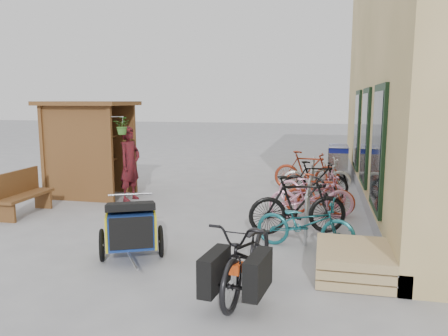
% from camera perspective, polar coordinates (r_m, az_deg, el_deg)
% --- Properties ---
extents(ground, '(80.00, 80.00, 0.00)m').
position_cam_1_polar(ground, '(8.21, -5.80, -8.37)').
color(ground, '#98999B').
extents(kiosk, '(2.49, 1.65, 2.40)m').
position_cam_1_polar(kiosk, '(11.51, -17.57, 4.08)').
color(kiosk, brown).
rests_on(kiosk, ground).
extents(bike_rack, '(0.05, 5.35, 0.86)m').
position_cam_1_polar(bike_rack, '(10.01, 11.27, -2.32)').
color(bike_rack, '#A5A8AD').
rests_on(bike_rack, ground).
extents(pallet_stack, '(1.00, 1.20, 0.40)m').
position_cam_1_polar(pallet_stack, '(6.44, 16.52, -11.64)').
color(pallet_stack, tan).
rests_on(pallet_stack, ground).
extents(bench, '(0.50, 1.51, 0.95)m').
position_cam_1_polar(bench, '(10.23, -24.90, -2.93)').
color(bench, brown).
rests_on(bench, ground).
extents(shopping_carts, '(0.59, 2.00, 1.06)m').
position_cam_1_polar(shopping_carts, '(14.30, 14.60, 1.29)').
color(shopping_carts, silver).
rests_on(shopping_carts, ground).
extents(child_trailer, '(1.08, 1.62, 0.95)m').
position_cam_1_polar(child_trailer, '(6.91, -12.04, -7.27)').
color(child_trailer, navy).
rests_on(child_trailer, ground).
extents(cargo_bike, '(0.91, 1.97, 1.00)m').
position_cam_1_polar(cargo_bike, '(5.59, 3.14, -11.32)').
color(cargo_bike, black).
rests_on(cargo_bike, ground).
extents(person_kiosk, '(0.57, 0.74, 1.81)m').
position_cam_1_polar(person_kiosk, '(10.82, -12.18, 0.56)').
color(person_kiosk, maroon).
rests_on(person_kiosk, ground).
extents(bike_0, '(1.69, 0.81, 0.85)m').
position_cam_1_polar(bike_0, '(7.34, 10.53, -7.10)').
color(bike_0, '#1A5F68').
rests_on(bike_0, ground).
extents(bike_1, '(1.88, 1.04, 1.09)m').
position_cam_1_polar(bike_1, '(8.06, 9.64, -4.77)').
color(bike_1, black).
rests_on(bike_1, ground).
extents(bike_2, '(1.85, 0.99, 0.92)m').
position_cam_1_polar(bike_2, '(9.20, 11.34, -3.65)').
color(bike_2, pink).
rests_on(bike_2, ground).
extents(bike_3, '(1.50, 0.48, 0.89)m').
position_cam_1_polar(bike_3, '(9.49, 12.36, -3.40)').
color(bike_3, '#9D351C').
rests_on(bike_3, ground).
extents(bike_4, '(1.70, 0.95, 0.85)m').
position_cam_1_polar(bike_4, '(10.38, 11.38, -2.45)').
color(bike_4, pink).
rests_on(bike_4, ground).
extents(bike_5, '(1.67, 0.72, 0.97)m').
position_cam_1_polar(bike_5, '(10.85, 11.83, -1.65)').
color(bike_5, black).
rests_on(bike_5, ground).
extents(bike_6, '(1.87, 0.93, 0.94)m').
position_cam_1_polar(bike_6, '(11.67, 11.98, -1.00)').
color(bike_6, silver).
rests_on(bike_6, ground).
extents(bike_7, '(1.82, 0.69, 1.07)m').
position_cam_1_polar(bike_7, '(12.03, 10.78, -0.36)').
color(bike_7, '#9D351C').
rests_on(bike_7, ground).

